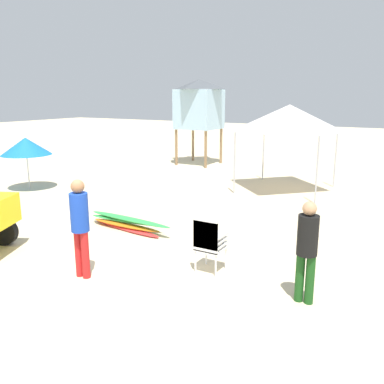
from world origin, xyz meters
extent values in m
plane|color=beige|center=(0.00, 0.00, 0.00)|extent=(80.00, 80.00, 0.00)
cylinder|color=black|center=(-2.65, 0.63, 0.30)|extent=(0.62, 0.41, 0.60)
cube|color=white|center=(1.90, 1.70, 0.44)|extent=(0.48, 0.48, 0.04)
cube|color=white|center=(1.90, 1.48, 0.64)|extent=(0.48, 0.04, 0.40)
cube|color=white|center=(1.90, 1.70, 0.53)|extent=(0.48, 0.48, 0.04)
cube|color=white|center=(1.90, 1.48, 0.73)|extent=(0.48, 0.04, 0.40)
cube|color=white|center=(1.90, 1.70, 0.62)|extent=(0.48, 0.48, 0.04)
cube|color=white|center=(1.90, 1.48, 0.82)|extent=(0.48, 0.04, 0.40)
cube|color=white|center=(1.90, 1.70, 0.71)|extent=(0.48, 0.48, 0.04)
cube|color=white|center=(1.90, 1.48, 0.91)|extent=(0.48, 0.04, 0.40)
cylinder|color=white|center=(2.11, 1.91, 0.21)|extent=(0.04, 0.04, 0.42)
cylinder|color=white|center=(1.69, 1.91, 0.21)|extent=(0.04, 0.04, 0.42)
cylinder|color=white|center=(2.11, 1.49, 0.21)|extent=(0.04, 0.04, 0.42)
cylinder|color=white|center=(1.69, 1.49, 0.21)|extent=(0.04, 0.04, 0.42)
ellipsoid|color=red|center=(-1.00, 2.77, 0.04)|extent=(2.20, 0.56, 0.08)
ellipsoid|color=orange|center=(-0.99, 2.76, 0.12)|extent=(2.02, 0.28, 0.08)
ellipsoid|color=green|center=(-1.07, 2.87, 0.20)|extent=(2.07, 0.40, 0.08)
ellipsoid|color=green|center=(-0.89, 2.79, 0.28)|extent=(2.49, 0.39, 0.08)
cylinder|color=red|center=(-0.05, 0.30, 0.44)|extent=(0.14, 0.14, 0.87)
cylinder|color=red|center=(0.11, 0.30, 0.44)|extent=(0.14, 0.14, 0.87)
cylinder|color=#193FB2|center=(0.03, 0.30, 1.22)|extent=(0.32, 0.32, 0.69)
sphere|color=#9E6B47|center=(0.03, 0.30, 1.68)|extent=(0.24, 0.24, 0.24)
cylinder|color=#194C19|center=(3.66, 1.39, 0.40)|extent=(0.14, 0.14, 0.80)
cylinder|color=#194C19|center=(3.82, 1.39, 0.40)|extent=(0.14, 0.14, 0.80)
cylinder|color=black|center=(3.74, 1.39, 1.12)|extent=(0.32, 0.32, 0.63)
sphere|color=tan|center=(3.74, 1.39, 1.55)|extent=(0.22, 0.22, 0.22)
cylinder|color=#B2B2B7|center=(-0.31, 7.61, 1.02)|extent=(0.05, 0.05, 2.04)
cylinder|color=#B2B2B7|center=(2.39, 7.61, 1.02)|extent=(0.05, 0.05, 2.04)
cylinder|color=#B2B2B7|center=(-0.31, 10.31, 1.02)|extent=(0.05, 0.05, 2.04)
cylinder|color=#B2B2B7|center=(2.39, 10.31, 1.02)|extent=(0.05, 0.05, 2.04)
pyramid|color=silver|center=(1.04, 8.96, 2.48)|extent=(2.69, 2.69, 0.87)
cylinder|color=olive|center=(-5.02, 11.45, 0.84)|extent=(0.12, 0.12, 1.67)
cylinder|color=olive|center=(-3.46, 11.45, 0.84)|extent=(0.12, 0.12, 1.67)
cylinder|color=olive|center=(-5.02, 13.01, 0.84)|extent=(0.12, 0.12, 1.67)
cylinder|color=olive|center=(-3.46, 13.01, 0.84)|extent=(0.12, 0.12, 1.67)
cube|color=#ABD1E7|center=(-4.24, 12.23, 2.57)|extent=(1.80, 1.80, 1.80)
pyramid|color=#4C5156|center=(-4.24, 12.23, 3.70)|extent=(1.98, 1.98, 0.45)
cylinder|color=beige|center=(-6.76, 4.57, 0.90)|extent=(0.04, 0.04, 1.80)
cone|color=blue|center=(-6.76, 4.57, 1.51)|extent=(1.70, 1.70, 0.60)
camera|label=1|loc=(5.17, -4.61, 3.21)|focal=38.08mm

